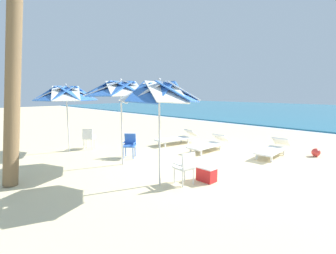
% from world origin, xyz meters
% --- Properties ---
extents(ground_plane, '(80.00, 80.00, 0.00)m').
position_xyz_m(ground_plane, '(0.00, 0.00, 0.00)').
color(ground_plane, beige).
extents(surf_foam, '(80.00, 0.70, 0.01)m').
position_xyz_m(surf_foam, '(0.00, 9.18, 0.01)').
color(surf_foam, white).
rests_on(surf_foam, ground).
extents(beach_umbrella_0, '(2.05, 2.05, 2.72)m').
position_xyz_m(beach_umbrella_0, '(-0.16, -2.89, 2.35)').
color(beach_umbrella_0, silver).
rests_on(beach_umbrella_0, ground).
extents(plastic_chair_0, '(0.53, 0.50, 0.87)m').
position_xyz_m(plastic_chair_0, '(0.31, -2.42, 0.50)').
color(plastic_chair_0, white).
rests_on(plastic_chair_0, ground).
extents(beach_umbrella_1, '(2.47, 2.47, 2.80)m').
position_xyz_m(beach_umbrella_1, '(-2.33, -2.59, 2.46)').
color(beach_umbrella_1, silver).
rests_on(beach_umbrella_1, ground).
extents(plastic_chair_1, '(0.63, 0.63, 0.87)m').
position_xyz_m(plastic_chair_1, '(-2.93, -1.88, 0.50)').
color(plastic_chair_1, blue).
rests_on(plastic_chair_1, ground).
extents(beach_umbrella_2, '(2.48, 2.48, 2.71)m').
position_xyz_m(beach_umbrella_2, '(-5.34, -3.13, 2.31)').
color(beach_umbrella_2, silver).
rests_on(beach_umbrella_2, ground).
extents(plastic_chair_2, '(0.63, 0.63, 0.87)m').
position_xyz_m(plastic_chair_2, '(-5.24, -2.34, 0.50)').
color(plastic_chair_2, white).
rests_on(plastic_chair_2, ground).
extents(sun_lounger_0, '(0.74, 2.18, 0.62)m').
position_xyz_m(sun_lounger_0, '(0.69, 2.04, 0.28)').
color(sun_lounger_0, white).
rests_on(sun_lounger_0, ground).
extents(sun_lounger_1, '(0.64, 2.15, 0.62)m').
position_xyz_m(sun_lounger_1, '(-1.48, 1.01, 0.28)').
color(sun_lounger_1, white).
rests_on(sun_lounger_1, ground).
extents(sun_lounger_2, '(0.98, 2.22, 0.62)m').
position_xyz_m(sun_lounger_2, '(-3.34, 1.07, 0.28)').
color(sun_lounger_2, white).
rests_on(sun_lounger_2, ground).
extents(palm_tree_1, '(3.04, 3.11, 6.45)m').
position_xyz_m(palm_tree_1, '(-2.76, -5.39, 3.82)').
color(palm_tree_1, brown).
rests_on(palm_tree_1, ground).
extents(cooler_box, '(0.50, 0.34, 0.40)m').
position_xyz_m(cooler_box, '(0.53, -1.82, 0.20)').
color(cooler_box, red).
rests_on(cooler_box, ground).
extents(beach_ball, '(0.30, 0.30, 0.30)m').
position_xyz_m(beach_ball, '(1.82, 3.16, 0.15)').
color(beach_ball, red).
rests_on(beach_ball, ground).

